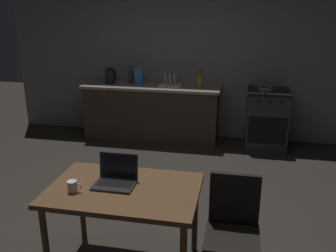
{
  "coord_description": "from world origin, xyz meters",
  "views": [
    {
      "loc": [
        0.89,
        -3.13,
        2.08
      ],
      "look_at": [
        0.12,
        0.69,
        0.78
      ],
      "focal_mm": 38.88,
      "sensor_mm": 36.0,
      "label": 1
    }
  ],
  "objects_px": {
    "coffee_mug": "(73,186)",
    "chair": "(233,225)",
    "bottle": "(200,80)",
    "frying_pan": "(266,89)",
    "stove_oven": "(267,119)",
    "laptop": "(116,179)",
    "dining_table": "(124,197)",
    "dish_rack": "(171,83)",
    "electric_kettle": "(110,76)",
    "cereal_box": "(139,76)",
    "bottle_b": "(131,75)"
  },
  "relations": [
    {
      "from": "chair",
      "to": "electric_kettle",
      "type": "xyz_separation_m",
      "value": [
        -2.05,
        3.05,
        0.49
      ]
    },
    {
      "from": "stove_oven",
      "to": "electric_kettle",
      "type": "bearing_deg",
      "value": 179.94
    },
    {
      "from": "laptop",
      "to": "frying_pan",
      "type": "relative_size",
      "value": 0.81
    },
    {
      "from": "dining_table",
      "to": "coffee_mug",
      "type": "xyz_separation_m",
      "value": [
        -0.36,
        -0.14,
        0.12
      ]
    },
    {
      "from": "dining_table",
      "to": "electric_kettle",
      "type": "distance_m",
      "value": 3.29
    },
    {
      "from": "bottle",
      "to": "frying_pan",
      "type": "distance_m",
      "value": 0.97
    },
    {
      "from": "electric_kettle",
      "to": "frying_pan",
      "type": "height_order",
      "value": "electric_kettle"
    },
    {
      "from": "chair",
      "to": "dish_rack",
      "type": "xyz_separation_m",
      "value": [
        -1.07,
        3.05,
        0.42
      ]
    },
    {
      "from": "bottle",
      "to": "coffee_mug",
      "type": "height_order",
      "value": "bottle"
    },
    {
      "from": "bottle_b",
      "to": "frying_pan",
      "type": "bearing_deg",
      "value": -3.02
    },
    {
      "from": "dining_table",
      "to": "chair",
      "type": "bearing_deg",
      "value": -0.75
    },
    {
      "from": "coffee_mug",
      "to": "chair",
      "type": "bearing_deg",
      "value": 5.98
    },
    {
      "from": "chair",
      "to": "bottle_b",
      "type": "bearing_deg",
      "value": 128.45
    },
    {
      "from": "stove_oven",
      "to": "electric_kettle",
      "type": "distance_m",
      "value": 2.53
    },
    {
      "from": "stove_oven",
      "to": "laptop",
      "type": "height_order",
      "value": "laptop"
    },
    {
      "from": "chair",
      "to": "cereal_box",
      "type": "distance_m",
      "value": 3.49
    },
    {
      "from": "dining_table",
      "to": "dish_rack",
      "type": "xyz_separation_m",
      "value": [
        -0.22,
        3.04,
        0.28
      ]
    },
    {
      "from": "bottle",
      "to": "bottle_b",
      "type": "distance_m",
      "value": 1.13
    },
    {
      "from": "stove_oven",
      "to": "frying_pan",
      "type": "bearing_deg",
      "value": -153.0
    },
    {
      "from": "bottle_b",
      "to": "electric_kettle",
      "type": "bearing_deg",
      "value": -166.06
    },
    {
      "from": "dining_table",
      "to": "cereal_box",
      "type": "bearing_deg",
      "value": 103.49
    },
    {
      "from": "laptop",
      "to": "dining_table",
      "type": "bearing_deg",
      "value": -17.81
    },
    {
      "from": "frying_pan",
      "to": "dish_rack",
      "type": "bearing_deg",
      "value": 178.79
    },
    {
      "from": "stove_oven",
      "to": "laptop",
      "type": "bearing_deg",
      "value": -114.22
    },
    {
      "from": "dining_table",
      "to": "coffee_mug",
      "type": "height_order",
      "value": "coffee_mug"
    },
    {
      "from": "dining_table",
      "to": "frying_pan",
      "type": "bearing_deg",
      "value": 68.11
    },
    {
      "from": "frying_pan",
      "to": "dish_rack",
      "type": "distance_m",
      "value": 1.43
    },
    {
      "from": "electric_kettle",
      "to": "dish_rack",
      "type": "bearing_deg",
      "value": 0.0
    },
    {
      "from": "cereal_box",
      "to": "dish_rack",
      "type": "height_order",
      "value": "cereal_box"
    },
    {
      "from": "dining_table",
      "to": "coffee_mug",
      "type": "distance_m",
      "value": 0.4
    },
    {
      "from": "frying_pan",
      "to": "cereal_box",
      "type": "distance_m",
      "value": 1.95
    },
    {
      "from": "bottle",
      "to": "cereal_box",
      "type": "relative_size",
      "value": 1.05
    },
    {
      "from": "stove_oven",
      "to": "chair",
      "type": "xyz_separation_m",
      "value": [
        -0.41,
        -3.05,
        0.07
      ]
    },
    {
      "from": "chair",
      "to": "bottle_b",
      "type": "relative_size",
      "value": 3.24
    },
    {
      "from": "cereal_box",
      "to": "laptop",
      "type": "bearing_deg",
      "value": -77.75
    },
    {
      "from": "laptop",
      "to": "cereal_box",
      "type": "height_order",
      "value": "cereal_box"
    },
    {
      "from": "cereal_box",
      "to": "bottle_b",
      "type": "relative_size",
      "value": 0.93
    },
    {
      "from": "dish_rack",
      "to": "coffee_mug",
      "type": "bearing_deg",
      "value": -92.52
    },
    {
      "from": "cereal_box",
      "to": "stove_oven",
      "type": "bearing_deg",
      "value": -0.64
    },
    {
      "from": "stove_oven",
      "to": "bottle",
      "type": "relative_size",
      "value": 3.3
    },
    {
      "from": "frying_pan",
      "to": "bottle_b",
      "type": "distance_m",
      "value": 2.09
    },
    {
      "from": "bottle",
      "to": "frying_pan",
      "type": "height_order",
      "value": "bottle"
    },
    {
      "from": "electric_kettle",
      "to": "cereal_box",
      "type": "bearing_deg",
      "value": 2.45
    },
    {
      "from": "chair",
      "to": "stove_oven",
      "type": "bearing_deg",
      "value": 91.81
    },
    {
      "from": "dish_rack",
      "to": "dining_table",
      "type": "bearing_deg",
      "value": -85.89
    },
    {
      "from": "frying_pan",
      "to": "chair",
      "type": "bearing_deg",
      "value": -96.78
    },
    {
      "from": "coffee_mug",
      "to": "dish_rack",
      "type": "bearing_deg",
      "value": 87.48
    },
    {
      "from": "bottle",
      "to": "dish_rack",
      "type": "xyz_separation_m",
      "value": [
        -0.46,
        0.05,
        -0.08
      ]
    },
    {
      "from": "bottle_b",
      "to": "laptop",
      "type": "bearing_deg",
      "value": -75.41
    },
    {
      "from": "dining_table",
      "to": "frying_pan",
      "type": "relative_size",
      "value": 2.97
    }
  ]
}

